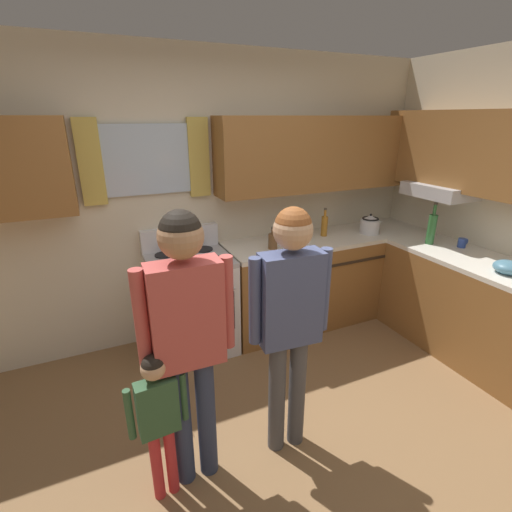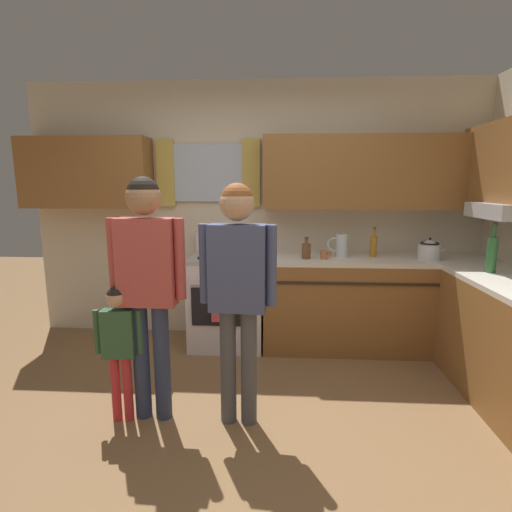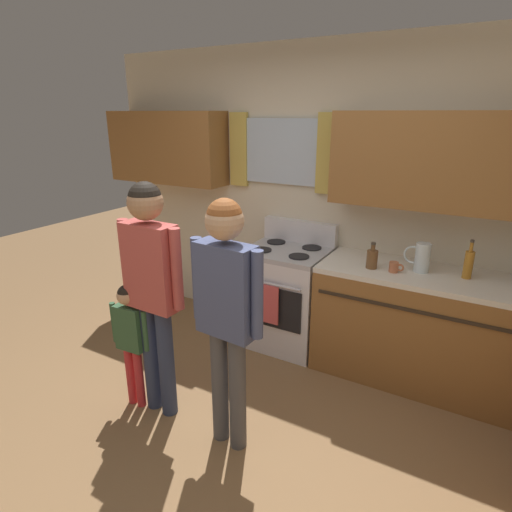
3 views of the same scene
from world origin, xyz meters
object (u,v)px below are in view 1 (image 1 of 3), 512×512
(stove_oven, at_px, (191,302))
(bottle_wine_green, at_px, (432,228))
(bottle_squat_brown, at_px, (273,241))
(mixing_bowl, at_px, (508,267))
(adult_in_plaid, at_px, (290,308))
(bottle_oil_amber, at_px, (324,225))
(adult_holding_child, at_px, (187,325))
(cup_terracotta, at_px, (289,242))
(water_pitcher, at_px, (299,230))
(mug_cobalt_blue, at_px, (462,243))
(small_child, at_px, (158,412))
(stovetop_kettle, at_px, (370,224))

(stove_oven, height_order, bottle_wine_green, bottle_wine_green)
(bottle_wine_green, distance_m, bottle_squat_brown, 1.51)
(mixing_bowl, bearing_deg, adult_in_plaid, 178.99)
(bottle_wine_green, bearing_deg, mixing_bowl, -92.58)
(bottle_wine_green, xyz_separation_m, bottle_oil_amber, (-0.77, 0.62, -0.04))
(adult_holding_child, bearing_deg, stove_oven, 75.25)
(cup_terracotta, xyz_separation_m, adult_holding_child, (-1.28, -1.20, 0.09))
(cup_terracotta, bearing_deg, adult_in_plaid, -119.23)
(water_pitcher, bearing_deg, cup_terracotta, -145.59)
(bottle_squat_brown, relative_size, mug_cobalt_blue, 1.79)
(bottle_wine_green, xyz_separation_m, small_child, (-2.73, -0.77, -0.46))
(bottle_wine_green, relative_size, mug_cobalt_blue, 3.43)
(bottle_squat_brown, relative_size, bottle_oil_amber, 0.72)
(mug_cobalt_blue, relative_size, stovetop_kettle, 0.42)
(bottle_oil_amber, bearing_deg, stove_oven, -178.57)
(stove_oven, bearing_deg, stovetop_kettle, -2.51)
(bottle_oil_amber, relative_size, stovetop_kettle, 1.04)
(mixing_bowl, bearing_deg, mug_cobalt_blue, 68.44)
(water_pitcher, height_order, small_child, water_pitcher)
(mug_cobalt_blue, relative_size, water_pitcher, 0.52)
(bottle_squat_brown, relative_size, stovetop_kettle, 0.75)
(stove_oven, height_order, water_pitcher, water_pitcher)
(bottle_wine_green, distance_m, small_child, 2.87)
(bottle_squat_brown, distance_m, adult_holding_child, 1.64)
(cup_terracotta, bearing_deg, mug_cobalt_blue, -25.46)
(stove_oven, bearing_deg, small_child, -111.77)
(bottle_squat_brown, height_order, adult_holding_child, adult_holding_child)
(stove_oven, distance_m, adult_in_plaid, 1.45)
(stovetop_kettle, height_order, mixing_bowl, stovetop_kettle)
(adult_holding_child, xyz_separation_m, small_child, (-0.20, -0.05, -0.44))
(bottle_squat_brown, xyz_separation_m, stovetop_kettle, (1.13, 0.02, 0.02))
(adult_in_plaid, bearing_deg, mug_cobalt_blue, 14.15)
(stove_oven, xyz_separation_m, adult_holding_child, (-0.34, -1.31, 0.57))
(stove_oven, bearing_deg, mug_cobalt_blue, -18.38)
(bottle_squat_brown, relative_size, cup_terracotta, 1.88)
(stove_oven, relative_size, stovetop_kettle, 4.02)
(water_pitcher, distance_m, small_child, 2.18)
(stovetop_kettle, height_order, adult_in_plaid, adult_in_plaid)
(bottle_oil_amber, bearing_deg, adult_holding_child, -142.66)
(adult_in_plaid, bearing_deg, mixing_bowl, -1.01)
(stove_oven, xyz_separation_m, bottle_squat_brown, (0.76, -0.10, 0.51))
(adult_holding_child, bearing_deg, adult_in_plaid, -2.04)
(stove_oven, distance_m, mixing_bowl, 2.59)
(bottle_oil_amber, height_order, water_pitcher, bottle_oil_amber)
(bottle_oil_amber, bearing_deg, water_pitcher, -175.28)
(bottle_squat_brown, xyz_separation_m, mixing_bowl, (1.39, -1.26, -0.03))
(stove_oven, distance_m, water_pitcher, 1.23)
(bottle_oil_amber, bearing_deg, bottle_squat_brown, -168.23)
(bottle_wine_green, height_order, small_child, bottle_wine_green)
(bottle_squat_brown, xyz_separation_m, cup_terracotta, (0.17, -0.00, -0.04))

